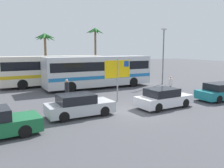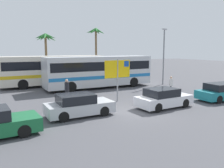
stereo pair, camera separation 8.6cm
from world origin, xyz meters
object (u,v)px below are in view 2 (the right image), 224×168
Objects in this scene: pedestrian_by_bus at (171,84)px; ferry_sign at (118,71)px; bus_front_coach at (99,70)px; car_white at (163,98)px; car_teal at (223,92)px; car_silver at (79,105)px; pedestrian_near_sign at (67,89)px; bus_rear_coach at (54,69)px.

ferry_sign is at bearing 47.00° from pedestrian_by_bus.
car_white is at bearing -88.00° from bus_front_coach.
bus_front_coach is at bearing -12.12° from pedestrian_by_bus.
car_white is (-5.67, 0.29, -0.00)m from car_teal.
car_white is (0.33, -9.54, -1.15)m from bus_front_coach.
bus_front_coach is 2.77× the size of car_silver.
ferry_sign is at bearing 96.76° from pedestrian_near_sign.
car_teal is (6.01, -9.83, -1.15)m from bus_front_coach.
pedestrian_by_bus is 0.90× the size of pedestrian_near_sign.
car_silver and car_white have the same top height.
pedestrian_by_bus reaches higher than car_white.
car_white is (5.74, -0.81, -0.00)m from car_silver.
car_white is (1.73, -3.17, -1.69)m from ferry_sign.
bus_rear_coach reaches higher than car_teal.
bus_front_coach is 9.62m from car_white.
car_silver is 11.47m from car_teal.
bus_front_coach is 2.75× the size of car_white.
bus_rear_coach is 2.75× the size of car_white.
bus_rear_coach is 13.87m from car_white.
bus_rear_coach reaches higher than pedestrian_near_sign.
car_silver is at bearing 60.41° from pedestrian_by_bus.
ferry_sign reaches higher than car_teal.
pedestrian_near_sign is (-5.33, 4.38, 0.41)m from car_white.
car_teal is at bearing 92.39° from pedestrian_near_sign.
car_white is 4.91m from pedestrian_by_bus.
pedestrian_by_bus is at bearing 123.31° from car_teal.
ferry_sign is 2.01× the size of pedestrian_by_bus.
bus_rear_coach is at bearing -7.12° from pedestrian_by_bus.
car_white is at bearing 75.98° from pedestrian_near_sign.
car_teal is at bearing 165.18° from pedestrian_by_bus.
car_silver is 2.25× the size of pedestrian_near_sign.
bus_front_coach is 10.33m from car_silver.
bus_rear_coach is at bearing 81.93° from car_silver.
car_silver and car_teal have the same top height.
car_white is at bearing -179.33° from car_teal.
pedestrian_near_sign is (-4.99, -5.16, -0.74)m from bus_front_coach.
bus_front_coach is 11.58m from car_teal.
pedestrian_by_bus reaches higher than car_silver.
pedestrian_by_bus is (7.59, -9.94, -0.85)m from bus_rear_coach.
bus_rear_coach is at bearing 134.51° from bus_front_coach.
pedestrian_by_bus reaches higher than car_teal.
car_teal is (7.41, -3.46, -1.69)m from ferry_sign.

